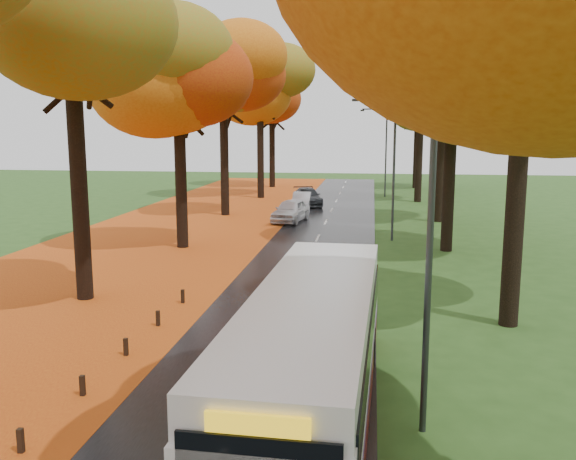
% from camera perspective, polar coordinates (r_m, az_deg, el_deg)
% --- Properties ---
extents(road, '(6.50, 90.00, 0.04)m').
position_cam_1_polar(road, '(30.09, 1.94, -2.49)').
color(road, black).
rests_on(road, ground).
extents(centre_line, '(0.12, 90.00, 0.01)m').
position_cam_1_polar(centre_line, '(30.08, 1.94, -2.45)').
color(centre_line, silver).
rests_on(centre_line, road).
extents(leaf_verge, '(12.00, 90.00, 0.02)m').
position_cam_1_polar(leaf_verge, '(32.26, -14.17, -1.98)').
color(leaf_verge, maroon).
rests_on(leaf_verge, ground).
extents(leaf_drift, '(0.90, 90.00, 0.01)m').
position_cam_1_polar(leaf_drift, '(30.54, -3.76, -2.28)').
color(leaf_drift, '#CF6815').
rests_on(leaf_drift, road).
extents(trees_left, '(9.20, 74.00, 13.88)m').
position_cam_1_polar(trees_left, '(33.10, -10.47, 15.02)').
color(trees_left, black).
rests_on(trees_left, ground).
extents(trees_right, '(9.30, 74.20, 13.96)m').
position_cam_1_polar(trees_right, '(31.63, 16.00, 15.36)').
color(trees_right, black).
rests_on(trees_right, ground).
extents(streetlamp_near, '(2.45, 0.18, 8.00)m').
position_cam_1_polar(streetlamp_near, '(12.40, 12.08, 1.85)').
color(streetlamp_near, '#333538').
rests_on(streetlamp_near, ground).
extents(streetlamp_mid, '(2.45, 0.18, 8.00)m').
position_cam_1_polar(streetlamp_mid, '(34.31, 9.49, 6.79)').
color(streetlamp_mid, '#333538').
rests_on(streetlamp_mid, ground).
extents(streetlamp_far, '(2.45, 0.18, 8.00)m').
position_cam_1_polar(streetlamp_far, '(56.29, 8.91, 7.88)').
color(streetlamp_far, '#333538').
rests_on(streetlamp_far, ground).
extents(bus, '(2.86, 11.03, 2.88)m').
position_cam_1_polar(bus, '(13.39, 2.31, -11.37)').
color(bus, '#580D10').
rests_on(bus, road).
extents(car_white, '(2.48, 4.64, 1.50)m').
position_cam_1_polar(car_white, '(40.83, 0.25, 1.83)').
color(car_white, silver).
rests_on(car_white, road).
extents(car_silver, '(1.50, 3.93, 1.28)m').
position_cam_1_polar(car_silver, '(47.35, 1.32, 2.78)').
color(car_silver, '#A0A3A8').
rests_on(car_silver, road).
extents(car_dark, '(3.12, 5.09, 1.38)m').
position_cam_1_polar(car_dark, '(49.36, 1.83, 3.11)').
color(car_dark, black).
rests_on(car_dark, road).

